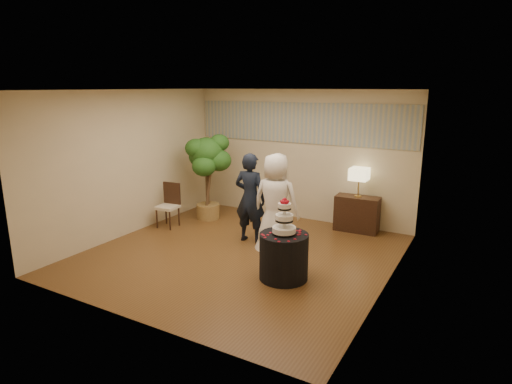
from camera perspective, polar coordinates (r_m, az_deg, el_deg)
The scene contains 15 objects.
floor at distance 7.55m, azimuth -2.18°, elevation -8.31°, with size 5.00×5.00×0.00m, color brown.
ceiling at distance 6.99m, azimuth -2.39°, elevation 13.45°, with size 5.00×5.00×0.00m, color white.
wall_back at distance 9.33m, azimuth 5.85°, elevation 4.87°, with size 5.00×0.06×2.80m, color beige.
wall_front at distance 5.25m, azimuth -16.79°, elevation -2.80°, with size 5.00×0.06×2.80m, color beige.
wall_left at distance 8.70m, azimuth -16.46°, elevation 3.72°, with size 0.06×5.00×2.80m, color beige.
wall_right at distance 6.23m, azimuth 17.68°, elevation -0.26°, with size 0.06×5.00×2.80m, color beige.
mural_border at distance 9.22m, azimuth 5.90°, elevation 9.15°, with size 4.90×0.02×0.85m, color #999F92.
groom at distance 7.92m, azimuth -0.78°, elevation -0.80°, with size 0.61×0.40×1.69m, color black.
bride at distance 7.60m, azimuth 2.64°, elevation -1.28°, with size 0.85×0.74×1.73m, color white.
cake_table at distance 6.55m, azimuth 3.71°, elevation -8.56°, with size 0.74×0.74×0.71m, color black.
wedding_cake at distance 6.33m, azimuth 3.80°, elevation -3.22°, with size 0.36×0.36×0.56m, color white, non-canonical shape.
console at distance 8.85m, azimuth 13.30°, elevation -2.85°, with size 0.86×0.38×0.72m, color black.
table_lamp at distance 8.69m, azimuth 13.54°, elevation 1.26°, with size 0.35×0.35×0.58m, color beige, non-canonical shape.
ficus_tree at distance 9.36m, azimuth -6.53°, elevation 2.07°, with size 0.90×0.90×1.90m, color #25581B, non-canonical shape.
side_chair at distance 9.02m, azimuth -11.73°, elevation -1.81°, with size 0.42×0.44×0.91m, color black, non-canonical shape.
Camera 1 is at (3.68, -5.94, 2.86)m, focal length 30.00 mm.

